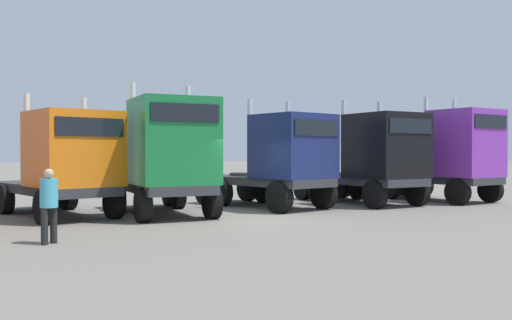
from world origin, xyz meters
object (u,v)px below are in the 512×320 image
at_px(semi_truck_orange, 66,163).
at_px(semi_truck_purple, 453,155).
at_px(semi_truck_navy, 281,160).
at_px(visitor_with_camera, 49,200).
at_px(semi_truck_green, 168,156).
at_px(semi_truck_black, 376,157).

relative_size(semi_truck_orange, semi_truck_purple, 1.04).
bearing_deg(semi_truck_purple, semi_truck_orange, -102.32).
bearing_deg(semi_truck_navy, semi_truck_purple, 71.61).
distance_m(semi_truck_orange, visitor_with_camera, 5.26).
xyz_separation_m(semi_truck_orange, semi_truck_navy, (7.59, -0.22, 0.06)).
height_order(semi_truck_orange, semi_truck_green, semi_truck_green).
height_order(semi_truck_navy, semi_truck_black, semi_truck_black).
bearing_deg(semi_truck_orange, semi_truck_green, 54.94).
distance_m(semi_truck_orange, semi_truck_green, 3.24).
xyz_separation_m(semi_truck_orange, semi_truck_green, (3.06, -1.05, 0.22)).
height_order(semi_truck_orange, semi_truck_navy, semi_truck_navy).
bearing_deg(semi_truck_black, semi_truck_green, -91.94).
height_order(semi_truck_orange, visitor_with_camera, semi_truck_orange).
bearing_deg(semi_truck_black, visitor_with_camera, -75.48).
xyz_separation_m(semi_truck_green, semi_truck_black, (8.64, 0.59, -0.08)).
relative_size(semi_truck_navy, visitor_with_camera, 3.57).
xyz_separation_m(semi_truck_green, semi_truck_purple, (12.44, 0.39, -0.01)).
relative_size(semi_truck_green, semi_truck_purple, 0.96).
bearing_deg(semi_truck_black, semi_truck_purple, 81.13).
distance_m(semi_truck_green, semi_truck_purple, 12.45).
xyz_separation_m(semi_truck_green, semi_truck_navy, (4.53, 0.83, -0.16)).
bearing_deg(semi_truck_purple, visitor_with_camera, -84.62).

